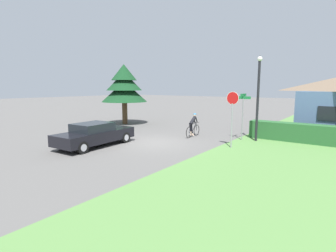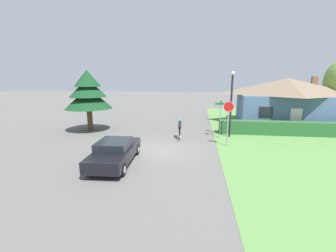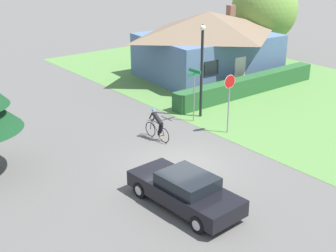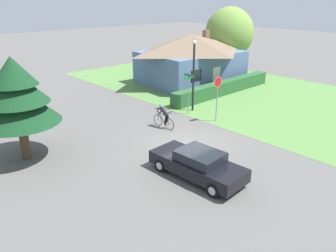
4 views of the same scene
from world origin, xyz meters
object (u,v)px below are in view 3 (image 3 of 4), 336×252
street_name_sign (194,86)px  deciduous_tree_right (264,9)px  cottage_house (208,43)px  sedan_left_lane (185,190)px  street_lamp (202,65)px  cyclist (157,125)px  stop_sign (229,93)px

street_name_sign → deciduous_tree_right: bearing=27.1°
cottage_house → deciduous_tree_right: bearing=6.9°
cottage_house → deciduous_tree_right: (6.06, 0.25, 1.85)m
cottage_house → sedan_left_lane: 18.12m
cottage_house → street_lamp: size_ratio=1.96×
sedan_left_lane → cyclist: (2.96, 5.57, 0.08)m
sedan_left_lane → stop_sign: size_ratio=1.54×
cyclist → street_name_sign: 3.35m
cottage_house → street_lamp: bearing=-130.7°
street_lamp → deciduous_tree_right: (12.13, 6.29, 1.29)m
cyclist → stop_sign: 3.87m
cyclist → stop_sign: bearing=-117.1°
street_lamp → deciduous_tree_right: bearing=27.4°
cyclist → stop_sign: size_ratio=0.59×
deciduous_tree_right → sedan_left_lane: bearing=-145.6°
sedan_left_lane → street_lamp: 9.74m
sedan_left_lane → street_name_sign: bearing=-46.5°
cottage_house → stop_sign: cottage_house is taller
cyclist → street_lamp: 4.50m
cottage_house → street_name_sign: 9.34m
street_lamp → street_name_sign: bearing=-158.5°
sedan_left_lane → cyclist: size_ratio=2.58×
cottage_house → stop_sign: (-6.58, -8.62, -0.25)m
cottage_house → deciduous_tree_right: deciduous_tree_right is taller
cyclist → deciduous_tree_right: 17.88m
deciduous_tree_right → street_lamp: bearing=-152.6°
cottage_house → stop_sign: 10.85m
cottage_house → street_name_sign: size_ratio=3.48×
street_name_sign → deciduous_tree_right: deciduous_tree_right is taller
street_lamp → sedan_left_lane: bearing=-135.5°
street_name_sign → deciduous_tree_right: (12.91, 6.59, 2.23)m
stop_sign → deciduous_tree_right: size_ratio=0.44×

